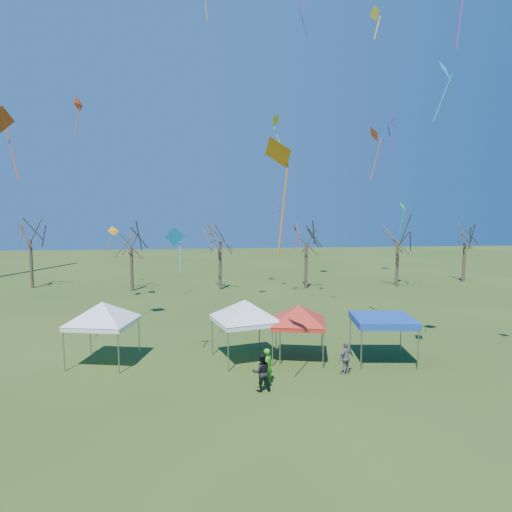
{
  "coord_description": "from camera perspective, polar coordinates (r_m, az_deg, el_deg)",
  "views": [
    {
      "loc": [
        -3.9,
        -19.44,
        7.83
      ],
      "look_at": [
        -1.32,
        3.0,
        5.47
      ],
      "focal_mm": 32.0,
      "sensor_mm": 36.0,
      "label": 1
    }
  ],
  "objects": [
    {
      "name": "tree_3",
      "position": [
        44.64,
        6.32,
        3.68
      ],
      "size": [
        3.59,
        3.59,
        7.91
      ],
      "color": "#3D2D21",
      "rests_on": "ground"
    },
    {
      "name": "person_grey",
      "position": [
        22.51,
        11.18,
        -12.41
      ],
      "size": [
        0.98,
        0.8,
        1.56
      ],
      "primitive_type": "imported",
      "rotation": [
        0.0,
        0.0,
        3.68
      ],
      "color": "slate",
      "rests_on": "ground"
    },
    {
      "name": "kite_5",
      "position": [
        17.63,
        2.87,
        12.75
      ],
      "size": [
        1.61,
        1.72,
        4.55
      ],
      "rotation": [
        0.0,
        0.0,
        2.19
      ],
      "color": "orange",
      "rests_on": "ground"
    },
    {
      "name": "kite_2",
      "position": [
        44.19,
        -21.29,
        17.24
      ],
      "size": [
        0.85,
        1.4,
        3.44
      ],
      "rotation": [
        0.0,
        0.0,
        1.24
      ],
      "color": "#FF410D",
      "rests_on": "ground"
    },
    {
      "name": "tree_2",
      "position": [
        43.87,
        -4.56,
        3.93
      ],
      "size": [
        3.71,
        3.71,
        8.18
      ],
      "color": "#3D2D21",
      "rests_on": "ground"
    },
    {
      "name": "ground",
      "position": [
        21.32,
        4.63,
        -15.62
      ],
      "size": [
        140.0,
        140.0,
        0.0
      ],
      "primitive_type": "plane",
      "color": "#2C4A17",
      "rests_on": "ground"
    },
    {
      "name": "person_green",
      "position": [
        20.94,
        1.3,
        -13.61
      ],
      "size": [
        0.69,
        0.57,
        1.64
      ],
      "primitive_type": "imported",
      "rotation": [
        0.0,
        0.0,
        3.49
      ],
      "color": "green",
      "rests_on": "ground"
    },
    {
      "name": "kite_1",
      "position": [
        23.05,
        -10.11,
        2.39
      ],
      "size": [
        1.06,
        0.58,
        2.31
      ],
      "rotation": [
        0.0,
        0.0,
        3.27
      ],
      "color": "#1489DC",
      "rests_on": "ground"
    },
    {
      "name": "kite_3",
      "position": [
        45.66,
        6.19,
        29.13
      ],
      "size": [
        1.22,
        1.62,
        3.52
      ],
      "rotation": [
        0.0,
        0.0,
        4.87
      ],
      "color": "#5616A0",
      "rests_on": "ground"
    },
    {
      "name": "tree_1",
      "position": [
        44.67,
        -15.41,
        3.13
      ],
      "size": [
        3.42,
        3.42,
        7.54
      ],
      "color": "#3D2D21",
      "rests_on": "ground"
    },
    {
      "name": "kite_19",
      "position": [
        42.44,
        2.21,
        6.19
      ],
      "size": [
        0.51,
        0.72,
        1.81
      ],
      "rotation": [
        0.0,
        0.0,
        4.61
      ],
      "color": "purple",
      "rests_on": "ground"
    },
    {
      "name": "tree_5",
      "position": [
        53.27,
        24.72,
        3.16
      ],
      "size": [
        3.39,
        3.39,
        7.46
      ],
      "color": "#3D2D21",
      "rests_on": "ground"
    },
    {
      "name": "kite_22",
      "position": [
        41.73,
        4.97,
        3.25
      ],
      "size": [
        0.75,
        0.75,
        2.38
      ],
      "rotation": [
        0.0,
        0.0,
        1.66
      ],
      "color": "red",
      "rests_on": "ground"
    },
    {
      "name": "kite_12",
      "position": [
        46.92,
        17.91,
        5.89
      ],
      "size": [
        1.19,
        1.21,
        3.12
      ],
      "rotation": [
        0.0,
        0.0,
        0.82
      ],
      "color": "green",
      "rests_on": "ground"
    },
    {
      "name": "tent_white_mid",
      "position": [
        23.57,
        -1.4,
        -6.01
      ],
      "size": [
        4.0,
        4.0,
        3.65
      ],
      "rotation": [
        0.0,
        0.0,
        0.27
      ],
      "color": "gray",
      "rests_on": "ground"
    },
    {
      "name": "kite_18",
      "position": [
        28.02,
        16.52,
        15.71
      ],
      "size": [
        0.76,
        0.92,
        2.01
      ],
      "rotation": [
        0.0,
        0.0,
        4.37
      ],
      "color": "#5D17A3",
      "rests_on": "ground"
    },
    {
      "name": "kite_17",
      "position": [
        29.51,
        14.61,
        14.46
      ],
      "size": [
        0.65,
        1.09,
        3.34
      ],
      "rotation": [
        0.0,
        0.0,
        1.58
      ],
      "color": "#F23D16",
      "rests_on": "ground"
    },
    {
      "name": "person_dark",
      "position": [
        20.21,
        0.7,
        -14.29
      ],
      "size": [
        0.87,
        0.7,
        1.68
      ],
      "primitive_type": "imported",
      "rotation": [
        0.0,
        0.0,
        3.23
      ],
      "color": "black",
      "rests_on": "ground"
    },
    {
      "name": "tree_4",
      "position": [
        47.55,
        17.37,
        3.55
      ],
      "size": [
        3.58,
        3.58,
        7.89
      ],
      "color": "#3D2D21",
      "rests_on": "ground"
    },
    {
      "name": "tree_0",
      "position": [
        49.81,
        -26.5,
        3.79
      ],
      "size": [
        3.83,
        3.83,
        8.44
      ],
      "color": "#3D2D21",
      "rests_on": "ground"
    },
    {
      "name": "kite_27",
      "position": [
        21.67,
        22.64,
        20.56
      ],
      "size": [
        1.13,
        1.16,
        2.56
      ],
      "rotation": [
        0.0,
        0.0,
        0.84
      ],
      "color": "#0DA5CA",
      "rests_on": "ground"
    },
    {
      "name": "kite_11",
      "position": [
        36.77,
        2.44,
        16.62
      ],
      "size": [
        1.08,
        1.25,
        2.52
      ],
      "rotation": [
        0.0,
        0.0,
        4.14
      ],
      "color": "yellow",
      "rests_on": "ground"
    },
    {
      "name": "tent_red",
      "position": [
        23.76,
        5.35,
        -6.57
      ],
      "size": [
        3.68,
        3.68,
        3.33
      ],
      "rotation": [
        0.0,
        0.0,
        -0.23
      ],
      "color": "gray",
      "rests_on": "ground"
    },
    {
      "name": "kite_13",
      "position": [
        39.81,
        -17.41,
        2.99
      ],
      "size": [
        1.12,
        1.02,
        2.42
      ],
      "rotation": [
        0.0,
        0.0,
        0.58
      ],
      "color": "orange",
      "rests_on": "ground"
    },
    {
      "name": "tent_blue",
      "position": [
        24.42,
        15.57,
        -7.76
      ],
      "size": [
        3.29,
        3.29,
        2.32
      ],
      "rotation": [
        0.0,
        0.0,
        -0.12
      ],
      "color": "gray",
      "rests_on": "ground"
    },
    {
      "name": "kite_25",
      "position": [
        23.85,
        14.72,
        27.22
      ],
      "size": [
        0.42,
        0.71,
        1.53
      ],
      "rotation": [
        0.0,
        0.0,
        1.89
      ],
      "color": "yellow",
      "rests_on": "ground"
    },
    {
      "name": "tent_white_west",
      "position": [
        24.31,
        -18.68,
        -5.96
      ],
      "size": [
        4.04,
        4.04,
        3.65
      ],
      "rotation": [
        0.0,
        0.0,
        -0.22
      ],
      "color": "gray",
      "rests_on": "ground"
    },
    {
      "name": "kite_14",
      "position": [
        25.25,
        -29.26,
        14.61
      ],
      "size": [
        1.23,
        1.25,
        3.38
      ],
      "rotation": [
        0.0,
        0.0,
        3.96
      ],
      "color": "#D34113",
      "rests_on": "ground"
    }
  ]
}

